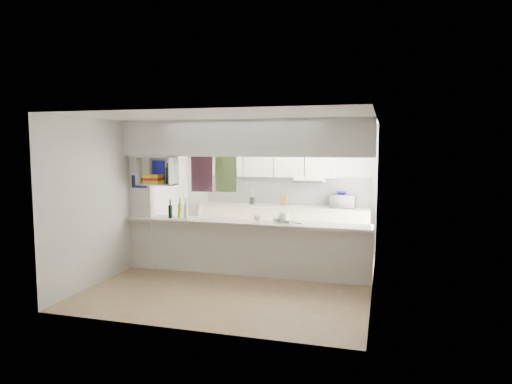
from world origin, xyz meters
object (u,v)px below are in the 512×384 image
(dish_rack, at_px, (286,218))
(microwave, at_px, (343,201))
(bowl, at_px, (341,193))
(wine_bottles, at_px, (179,211))

(dish_rack, bearing_deg, microwave, 81.77)
(bowl, height_order, wine_bottles, wine_bottles)
(bowl, distance_m, wine_bottles, 3.36)
(microwave, bearing_deg, wine_bottles, 44.65)
(wine_bottles, bearing_deg, dish_rack, 0.39)
(bowl, relative_size, dish_rack, 0.57)
(microwave, height_order, bowl, bowl)
(bowl, bearing_deg, dish_rack, -108.11)
(dish_rack, relative_size, wine_bottles, 1.10)
(microwave, relative_size, bowl, 2.13)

